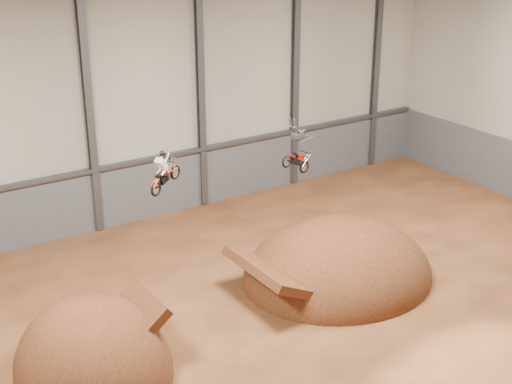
{
  "coord_description": "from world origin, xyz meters",
  "views": [
    {
      "loc": [
        -15.94,
        -20.09,
        16.51
      ],
      "look_at": [
        -0.03,
        4.0,
        5.09
      ],
      "focal_mm": 50.0,
      "sensor_mm": 36.0,
      "label": 1
    }
  ],
  "objects_px": {
    "landing_ramp": "(338,278)",
    "fmx_rider_a": "(166,167)",
    "takeoff_ramp": "(94,372)",
    "fmx_rider_b": "(294,147)"
  },
  "relations": [
    {
      "from": "takeoff_ramp",
      "to": "landing_ramp",
      "type": "bearing_deg",
      "value": 3.11
    },
    {
      "from": "landing_ramp",
      "to": "fmx_rider_b",
      "type": "bearing_deg",
      "value": 134.4
    },
    {
      "from": "fmx_rider_b",
      "to": "fmx_rider_a",
      "type": "bearing_deg",
      "value": 178.89
    },
    {
      "from": "landing_ramp",
      "to": "fmx_rider_a",
      "type": "xyz_separation_m",
      "value": [
        -8.7,
        0.3,
        7.32
      ]
    },
    {
      "from": "fmx_rider_a",
      "to": "fmx_rider_b",
      "type": "height_order",
      "value": "fmx_rider_a"
    },
    {
      "from": "takeoff_ramp",
      "to": "fmx_rider_b",
      "type": "height_order",
      "value": "fmx_rider_b"
    },
    {
      "from": "takeoff_ramp",
      "to": "fmx_rider_a",
      "type": "distance_m",
      "value": 8.38
    },
    {
      "from": "takeoff_ramp",
      "to": "landing_ramp",
      "type": "relative_size",
      "value": 0.72
    },
    {
      "from": "landing_ramp",
      "to": "fmx_rider_a",
      "type": "height_order",
      "value": "fmx_rider_a"
    },
    {
      "from": "landing_ramp",
      "to": "fmx_rider_a",
      "type": "relative_size",
      "value": 5.16
    }
  ]
}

